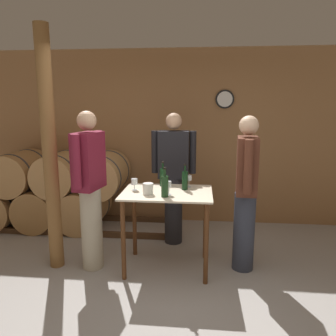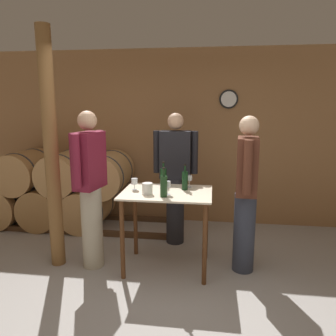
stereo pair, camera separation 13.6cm
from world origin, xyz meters
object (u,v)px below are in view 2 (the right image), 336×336
wine_bottle_left (164,186)px  wine_glass_near_right (189,179)px  ice_bucket (147,189)px  wine_glass_near_left (134,182)px  person_visitor_bearded (246,191)px  wine_bottle_far_left (163,177)px  wooden_post (51,152)px  wine_bottle_center (185,180)px  person_host (175,176)px  person_visitor_with_scarf (90,187)px  wine_glass_near_center (168,185)px

wine_bottle_left → wine_glass_near_right: bearing=61.4°
wine_glass_near_right → ice_bucket: (-0.43, -0.36, -0.04)m
wine_glass_near_left → person_visitor_bearded: person_visitor_bearded is taller
wine_bottle_left → person_visitor_bearded: person_visitor_bearded is taller
wine_bottle_far_left → wine_glass_near_left: size_ratio=2.22×
wooden_post → person_visitor_bearded: bearing=3.8°
wine_bottle_center → person_host: (-0.18, 0.62, -0.09)m
wine_glass_near_right → wine_bottle_left: bearing=-118.6°
wine_bottle_center → wooden_post: bearing=-172.9°
wine_bottle_center → wine_glass_near_left: bearing=-171.9°
wine_bottle_far_left → person_visitor_with_scarf: bearing=-157.0°
wine_bottle_center → wine_glass_near_center: wine_bottle_center is taller
wine_bottle_far_left → wine_glass_near_center: wine_bottle_far_left is taller
wine_glass_near_center → person_visitor_bearded: size_ratio=0.09×
wooden_post → person_visitor_with_scarf: bearing=0.5°
wine_bottle_center → person_visitor_with_scarf: size_ratio=0.17×
wine_bottle_far_left → wine_bottle_left: bearing=-81.0°
person_host → person_visitor_bearded: (0.86, -0.66, -0.00)m
wine_glass_near_left → person_host: 0.81m
wooden_post → wine_bottle_center: wooden_post is taller
wooden_post → wine_bottle_left: (1.30, -0.13, -0.32)m
person_visitor_with_scarf → person_visitor_bearded: size_ratio=1.03×
wine_bottle_far_left → person_visitor_bearded: (0.95, -0.19, -0.09)m
person_visitor_with_scarf → ice_bucket: bearing=-5.0°
wooden_post → wine_glass_near_left: wooden_post is taller
person_host → wine_glass_near_right: bearing=-66.1°
wine_bottle_far_left → wine_glass_near_center: bearing=-74.4°
wine_bottle_left → wine_glass_near_left: bearing=147.6°
wine_glass_near_center → wine_glass_near_right: (0.20, 0.35, -0.00)m
wine_glass_near_left → wine_glass_near_center: size_ratio=0.88×
wine_glass_near_right → person_host: 0.56m
wine_bottle_left → wine_glass_near_left: (-0.37, 0.24, -0.03)m
wooden_post → wine_glass_near_right: bearing=11.3°
ice_bucket → person_host: (0.21, 0.86, -0.04)m
wooden_post → wine_bottle_left: wooden_post is taller
wine_glass_near_center → person_visitor_bearded: person_visitor_bearded is taller
wine_glass_near_left → ice_bucket: (0.18, -0.16, -0.03)m
ice_bucket → wine_bottle_left: bearing=-21.5°
wine_bottle_center → wine_glass_near_center: (-0.16, -0.23, -0.01)m
wine_glass_near_center → ice_bucket: size_ratio=1.21×
ice_bucket → person_visitor_bearded: person_visitor_bearded is taller
wooden_post → person_visitor_with_scarf: 0.59m
wine_bottle_far_left → person_visitor_with_scarf: (-0.78, -0.33, -0.07)m
wooden_post → person_host: bearing=31.7°
wine_glass_near_left → wine_glass_near_right: size_ratio=0.94×
wooden_post → person_visitor_with_scarf: (0.44, 0.00, -0.39)m
wine_bottle_far_left → ice_bucket: bearing=-106.5°
wooden_post → ice_bucket: bearing=-2.8°
wine_bottle_center → wine_glass_near_left: size_ratio=2.25×
wine_bottle_far_left → wine_bottle_center: wine_bottle_center is taller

